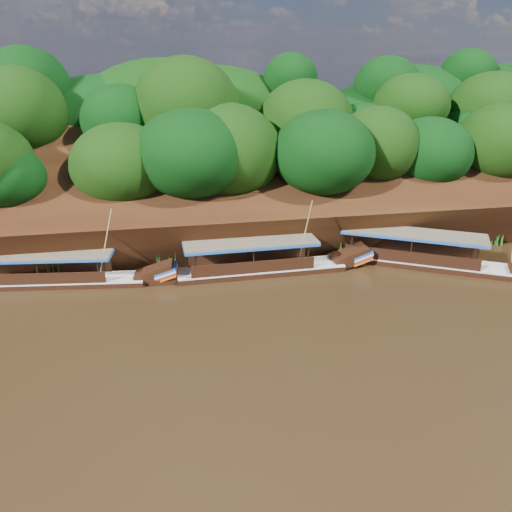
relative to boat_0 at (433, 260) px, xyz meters
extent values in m
plane|color=black|center=(-13.83, -6.45, -0.56)|extent=(160.00, 160.00, 0.00)
cube|color=black|center=(-13.83, 9.55, 2.94)|extent=(120.00, 16.12, 13.64)
cube|color=black|center=(-13.83, 19.55, -0.56)|extent=(120.00, 24.00, 12.00)
ellipsoid|color=#0B4610|center=(-19.83, 8.55, 2.94)|extent=(18.00, 8.00, 6.40)
ellipsoid|color=#0B4610|center=(-13.83, 16.55, 8.64)|extent=(24.00, 11.00, 8.40)
ellipsoid|color=#0B4610|center=(10.17, 8.05, 2.84)|extent=(18.00, 8.00, 6.00)
cube|color=black|center=(-0.68, 0.39, -0.56)|extent=(12.26, 8.31, 0.90)
cube|color=silver|center=(-0.68, 0.39, -0.13)|extent=(12.30, 8.36, 0.10)
cube|color=brown|center=(-1.38, 0.79, 1.86)|extent=(10.01, 7.21, 0.12)
cube|color=blue|center=(-1.38, 0.79, 1.74)|extent=(10.01, 7.21, 0.18)
cube|color=black|center=(-12.47, 1.31, -0.56)|extent=(11.82, 2.37, 0.88)
cube|color=silver|center=(-12.47, 1.31, -0.14)|extent=(11.82, 2.44, 0.10)
cube|color=black|center=(-5.84, 1.43, 0.13)|extent=(2.82, 1.67, 1.66)
cube|color=blue|center=(-5.11, 1.44, 0.42)|extent=(1.48, 1.71, 0.60)
cube|color=red|center=(-5.11, 1.44, 0.09)|extent=(1.48, 1.71, 0.60)
cube|color=brown|center=(-13.20, 1.29, 1.81)|extent=(9.27, 2.65, 0.12)
cube|color=blue|center=(-13.20, 1.29, 1.69)|extent=(9.27, 2.65, 0.18)
cylinder|color=tan|center=(-9.51, 0.77, 2.39)|extent=(0.60, 1.14, 4.89)
cube|color=black|center=(-26.38, 2.07, -0.56)|extent=(11.95, 3.44, 0.80)
cube|color=silver|center=(-26.38, 2.07, -0.18)|extent=(11.96, 3.49, 0.09)
cube|color=black|center=(-19.79, 1.23, 0.07)|extent=(2.94, 1.81, 1.59)
cube|color=blue|center=(-19.06, 1.14, 0.33)|extent=(1.63, 1.70, 0.59)
cube|color=red|center=(-19.06, 1.14, 0.03)|extent=(1.63, 1.70, 0.59)
cube|color=brown|center=(-27.11, 2.16, 1.59)|extent=(9.45, 3.41, 0.11)
cube|color=blue|center=(-27.11, 2.16, 1.49)|extent=(9.45, 3.41, 0.16)
cylinder|color=tan|center=(-22.85, 1.44, 2.26)|extent=(1.29, 0.47, 4.68)
cone|color=#1B5D17|center=(-26.50, 3.19, 0.29)|extent=(1.50, 1.50, 1.70)
cone|color=#1B5D17|center=(-19.03, 2.38, 0.21)|extent=(1.50, 1.50, 1.54)
cone|color=#1B5D17|center=(-11.69, 3.40, 0.32)|extent=(1.50, 1.50, 1.77)
cone|color=#1B5D17|center=(-6.30, 3.17, 0.53)|extent=(1.50, 1.50, 2.17)
cone|color=#1B5D17|center=(-0.93, 3.34, 0.29)|extent=(1.50, 1.50, 1.71)
cone|color=#1B5D17|center=(7.27, 3.16, 0.45)|extent=(1.50, 1.50, 2.02)
camera|label=1|loc=(-19.01, -30.41, 13.47)|focal=35.00mm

